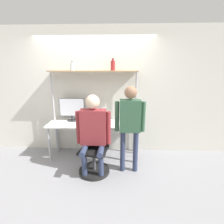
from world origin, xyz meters
name	(u,v)px	position (x,y,z in m)	size (l,w,h in m)	color
ground_plane	(92,163)	(0.00, 0.00, 0.00)	(12.00, 12.00, 0.00)	gray
wall_back	(95,92)	(0.00, 0.66, 1.35)	(8.00, 0.06, 2.70)	silver
desk	(94,126)	(0.00, 0.33, 0.67)	(1.88, 0.61, 0.75)	white
shelf_unit	(93,82)	(0.00, 0.46, 1.57)	(1.78, 0.32, 1.81)	#997A56
monitor	(72,109)	(-0.47, 0.46, 1.02)	(0.53, 0.22, 0.49)	#333338
laptop	(94,120)	(0.01, 0.31, 0.83)	(0.29, 0.26, 0.26)	#333338
cell_phone	(107,123)	(0.28, 0.28, 0.76)	(0.07, 0.15, 0.01)	#264C8C
office_chair	(95,157)	(0.09, -0.25, 0.28)	(0.56, 0.56, 0.93)	black
person_seated	(93,129)	(0.09, -0.29, 0.86)	(0.61, 0.48, 1.44)	#2D3856
person_standing	(130,120)	(0.72, -0.20, 1.00)	(0.53, 0.21, 1.58)	#2D3856
bottle_clear	(72,67)	(-0.42, 0.46, 1.89)	(0.09, 0.09, 0.18)	silver
bottle_red	(113,65)	(0.40, 0.46, 1.91)	(0.09, 0.09, 0.23)	maroon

